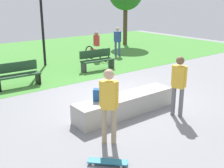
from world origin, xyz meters
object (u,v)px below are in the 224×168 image
(backpack_on_ledge, at_px, (99,95))
(cyclist_on_bicycle, at_px, (97,48))
(park_bench_far_right, at_px, (18,74))
(concrete_ledge, at_px, (125,105))
(park_bench_near_lamppost, at_px, (97,59))
(skater_performing_trick, at_px, (109,101))
(skater_watching, at_px, (179,82))
(pedestrian_with_backpack, at_px, (118,39))
(skateboard_by_ledge, at_px, (108,162))
(lamp_post, at_px, (41,6))

(backpack_on_ledge, xyz_separation_m, cyclist_on_bicycle, (4.29, 6.29, -0.08))
(backpack_on_ledge, bearing_deg, park_bench_far_right, -38.25)
(concrete_ledge, relative_size, park_bench_near_lamppost, 1.95)
(skater_performing_trick, bearing_deg, skater_watching, 1.80)
(park_bench_near_lamppost, bearing_deg, park_bench_far_right, -175.32)
(backpack_on_ledge, bearing_deg, pedestrian_with_backpack, -89.52)
(skater_watching, xyz_separation_m, pedestrian_with_backpack, (4.01, 7.63, -0.04))
(skateboard_by_ledge, relative_size, park_bench_far_right, 0.44)
(skater_performing_trick, bearing_deg, skateboard_by_ledge, -129.12)
(skateboard_by_ledge, distance_m, cyclist_on_bicycle, 9.82)
(skater_performing_trick, xyz_separation_m, pedestrian_with_backpack, (6.46, 7.71, -0.07))
(skateboard_by_ledge, relative_size, lamp_post, 0.15)
(skateboard_by_ledge, bearing_deg, park_bench_far_right, 85.87)
(skateboard_by_ledge, relative_size, pedestrian_with_backpack, 0.44)
(skater_performing_trick, xyz_separation_m, cyclist_on_bicycle, (4.87, 7.50, -0.40))
(concrete_ledge, xyz_separation_m, lamp_post, (0.75, 6.93, 2.53))
(concrete_ledge, height_order, park_bench_near_lamppost, park_bench_near_lamppost)
(backpack_on_ledge, relative_size, park_bench_far_right, 0.20)
(skateboard_by_ledge, bearing_deg, backpack_on_ledge, 59.25)
(pedestrian_with_backpack, bearing_deg, backpack_on_ledge, -132.18)
(concrete_ledge, height_order, cyclist_on_bicycle, cyclist_on_bicycle)
(park_bench_far_right, distance_m, pedestrian_with_backpack, 6.96)
(backpack_on_ledge, height_order, skater_performing_trick, skater_performing_trick)
(park_bench_near_lamppost, bearing_deg, cyclist_on_bicycle, 55.66)
(concrete_ledge, bearing_deg, pedestrian_with_backpack, 52.67)
(backpack_on_ledge, distance_m, skateboard_by_ledge, 2.29)
(skater_watching, distance_m, pedestrian_with_backpack, 8.62)
(park_bench_near_lamppost, bearing_deg, skater_watching, -102.24)
(backpack_on_ledge, bearing_deg, skateboard_by_ledge, 101.91)
(park_bench_near_lamppost, distance_m, park_bench_far_right, 3.80)
(skater_watching, height_order, lamp_post, lamp_post)
(backpack_on_ledge, relative_size, pedestrian_with_backpack, 0.20)
(skateboard_by_ledge, relative_size, cyclist_on_bicycle, 0.39)
(backpack_on_ledge, xyz_separation_m, park_bench_near_lamppost, (3.11, 4.55, -0.23))
(park_bench_near_lamppost, distance_m, pedestrian_with_backpack, 3.42)
(pedestrian_with_backpack, height_order, cyclist_on_bicycle, pedestrian_with_backpack)
(concrete_ledge, height_order, lamp_post, lamp_post)
(park_bench_far_right, relative_size, cyclist_on_bicycle, 0.89)
(backpack_on_ledge, relative_size, lamp_post, 0.07)
(concrete_ledge, distance_m, cyclist_on_bicycle, 7.31)
(lamp_post, relative_size, pedestrian_with_backpack, 2.90)
(skateboard_by_ledge, bearing_deg, skater_performing_trick, 50.88)
(skater_watching, bearing_deg, pedestrian_with_backpack, 62.28)
(skater_performing_trick, relative_size, cyclist_on_bicycle, 0.97)
(concrete_ledge, relative_size, lamp_post, 0.68)
(park_bench_near_lamppost, bearing_deg, backpack_on_ledge, -124.32)
(park_bench_near_lamppost, bearing_deg, skater_performing_trick, -122.57)
(skater_watching, relative_size, lamp_post, 0.36)
(pedestrian_with_backpack, bearing_deg, skater_performing_trick, -129.96)
(concrete_ledge, height_order, park_bench_far_right, park_bench_far_right)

